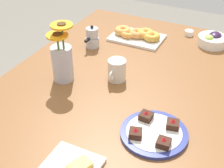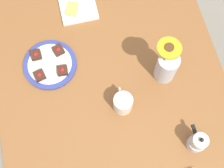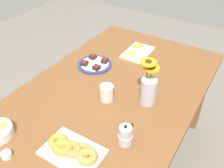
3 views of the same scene
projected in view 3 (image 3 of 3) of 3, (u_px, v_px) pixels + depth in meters
ground_plane at (112, 162)px, 1.99m from camera, size 6.00×6.00×0.00m
dining_table at (112, 100)px, 1.59m from camera, size 1.60×1.00×0.74m
coffee_mug at (107, 92)px, 1.43m from camera, size 0.11×0.08×0.10m
cheese_platter at (137, 52)px, 1.88m from camera, size 0.26×0.17×0.03m
croissant_platter at (72, 150)px, 1.14m from camera, size 0.19×0.29×0.05m
jam_cup_honey at (6, 155)px, 1.13m from camera, size 0.05×0.05×0.03m
dessert_plate at (95, 64)px, 1.74m from camera, size 0.24×0.24×0.05m
flower_vase at (148, 89)px, 1.39m from camera, size 0.11×0.11×0.27m
moka_pot at (125, 135)px, 1.18m from camera, size 0.11×0.07×0.12m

